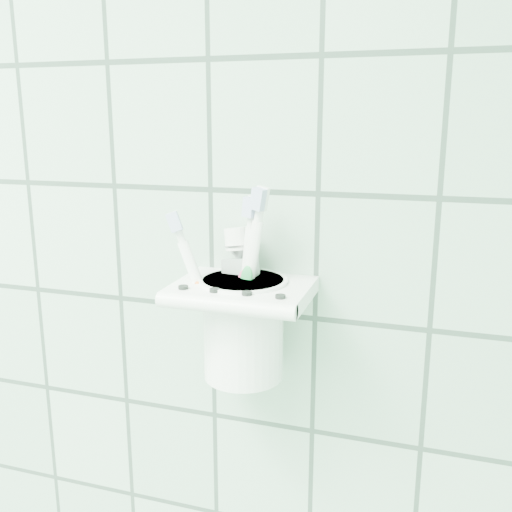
{
  "coord_description": "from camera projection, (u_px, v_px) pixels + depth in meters",
  "views": [
    {
      "loc": [
        0.83,
        0.62,
        1.46
      ],
      "look_at": [
        0.68,
        1.1,
        1.34
      ],
      "focal_mm": 40.0,
      "sensor_mm": 36.0,
      "label": 1
    }
  ],
  "objects": [
    {
      "name": "toothbrush_orange",
      "position": [
        236.0,
        275.0,
        0.6
      ],
      "size": [
        0.04,
        0.03,
        0.2
      ],
      "rotation": [
        0.01,
        0.18,
        -0.29
      ],
      "color": "white",
      "rests_on": "cup"
    },
    {
      "name": "toothpaste_tube",
      "position": [
        249.0,
        289.0,
        0.59
      ],
      "size": [
        0.05,
        0.04,
        0.16
      ],
      "rotation": [
        -0.12,
        -0.14,
        -0.08
      ],
      "color": "silver",
      "rests_on": "cup"
    },
    {
      "name": "holder_bracket",
      "position": [
        243.0,
        292.0,
        0.58
      ],
      "size": [
        0.14,
        0.11,
        0.04
      ],
      "color": "white",
      "rests_on": "wall_back"
    },
    {
      "name": "toothbrush_pink",
      "position": [
        231.0,
        292.0,
        0.57
      ],
      "size": [
        0.07,
        0.02,
        0.18
      ],
      "rotation": [
        -0.2,
        -0.35,
        0.38
      ],
      "color": "white",
      "rests_on": "cup"
    },
    {
      "name": "toothbrush_blue",
      "position": [
        237.0,
        282.0,
        0.6
      ],
      "size": [
        0.03,
        0.02,
        0.18
      ],
      "rotation": [
        -0.04,
        0.09,
        -0.32
      ],
      "color": "white",
      "rests_on": "cup"
    },
    {
      "name": "cup",
      "position": [
        243.0,
        324.0,
        0.6
      ],
      "size": [
        0.09,
        0.09,
        0.11
      ],
      "color": "white",
      "rests_on": "holder_bracket"
    }
  ]
}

